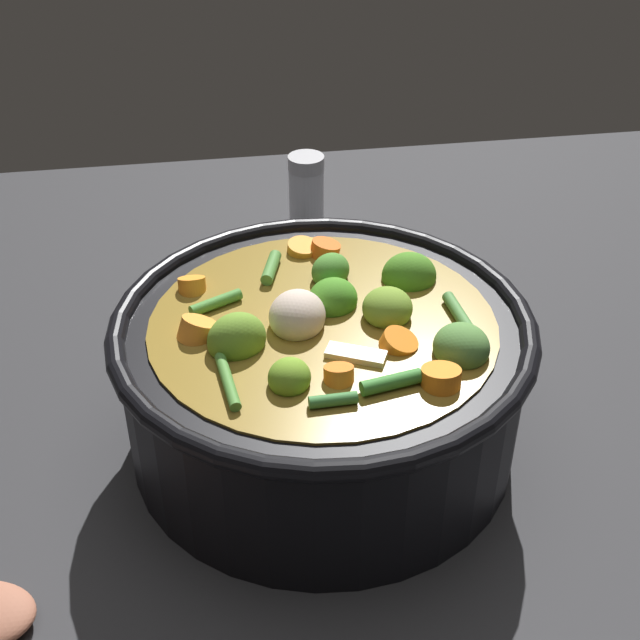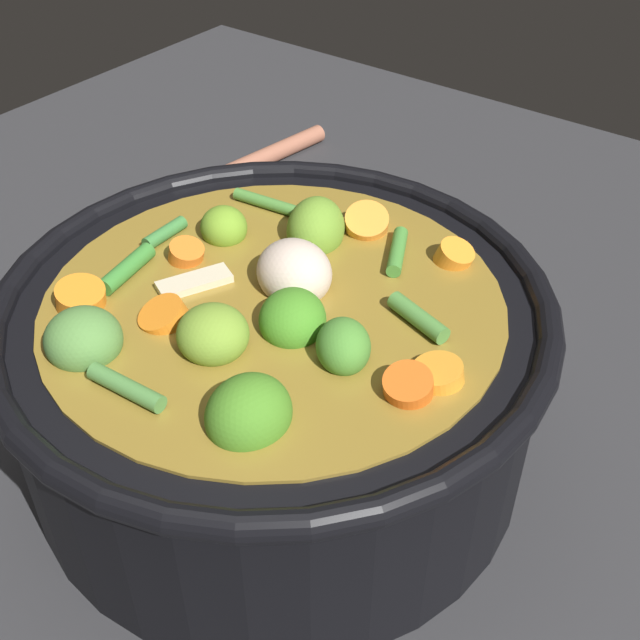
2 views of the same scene
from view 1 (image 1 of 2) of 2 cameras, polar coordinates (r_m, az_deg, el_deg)
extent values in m
plane|color=#2D2D30|center=(0.69, 0.17, -7.94)|extent=(1.10, 1.10, 0.00)
cylinder|color=black|center=(0.65, 0.18, -4.34)|extent=(0.30, 0.30, 0.11)
torus|color=black|center=(0.62, 0.19, -0.32)|extent=(0.31, 0.31, 0.01)
cylinder|color=olive|center=(0.65, 0.18, -4.01)|extent=(0.25, 0.25, 0.11)
ellipsoid|color=#54883F|center=(0.59, 9.42, -1.81)|extent=(0.05, 0.05, 0.03)
ellipsoid|color=#448A24|center=(0.63, 0.86, 1.38)|extent=(0.05, 0.05, 0.03)
ellipsoid|color=olive|center=(0.56, -2.06, -3.86)|extent=(0.04, 0.04, 0.03)
ellipsoid|color=olive|center=(0.59, -5.58, -1.29)|extent=(0.05, 0.05, 0.04)
ellipsoid|color=olive|center=(0.62, 4.46, 0.97)|extent=(0.05, 0.05, 0.03)
ellipsoid|color=#4A8A31|center=(0.66, 0.71, 3.31)|extent=(0.04, 0.04, 0.03)
ellipsoid|color=#488624|center=(0.67, 5.96, 2.95)|extent=(0.04, 0.04, 0.04)
cylinder|color=orange|center=(0.66, -8.54, 2.21)|extent=(0.03, 0.02, 0.02)
cylinder|color=orange|center=(0.61, -8.19, -0.60)|extent=(0.04, 0.04, 0.03)
cylinder|color=orange|center=(0.56, 1.15, -3.81)|extent=(0.03, 0.02, 0.02)
cylinder|color=orange|center=(0.56, 8.07, -4.02)|extent=(0.03, 0.03, 0.02)
cylinder|color=orange|center=(0.70, 0.31, 4.64)|extent=(0.03, 0.03, 0.02)
cylinder|color=orange|center=(0.59, 5.27, -1.57)|extent=(0.04, 0.04, 0.02)
cylinder|color=orange|center=(0.70, -1.55, 4.70)|extent=(0.04, 0.04, 0.01)
ellipsoid|color=beige|center=(0.61, -1.56, 0.41)|extent=(0.06, 0.05, 0.04)
cylinder|color=#4F8A3C|center=(0.67, -3.29, 3.52)|extent=(0.04, 0.02, 0.01)
cylinder|color=#468B36|center=(0.63, -6.97, 1.16)|extent=(0.03, 0.04, 0.01)
cylinder|color=#3B7D3A|center=(0.54, 0.89, -5.37)|extent=(0.01, 0.03, 0.01)
cylinder|color=#4F8840|center=(0.63, 9.20, 0.51)|extent=(0.04, 0.01, 0.01)
cylinder|color=#398231|center=(0.55, 4.78, -4.16)|extent=(0.02, 0.04, 0.01)
cylinder|color=#4D8938|center=(0.56, -6.19, -4.08)|extent=(0.05, 0.01, 0.01)
cube|color=beige|center=(0.58, 2.41, -2.33)|extent=(0.03, 0.04, 0.01)
cylinder|color=silver|center=(0.96, -0.91, 8.10)|extent=(0.04, 0.04, 0.07)
cylinder|color=#B7B7BC|center=(0.94, -0.94, 10.45)|extent=(0.04, 0.04, 0.02)
camera|label=2|loc=(0.81, 18.29, 27.27)|focal=45.17mm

